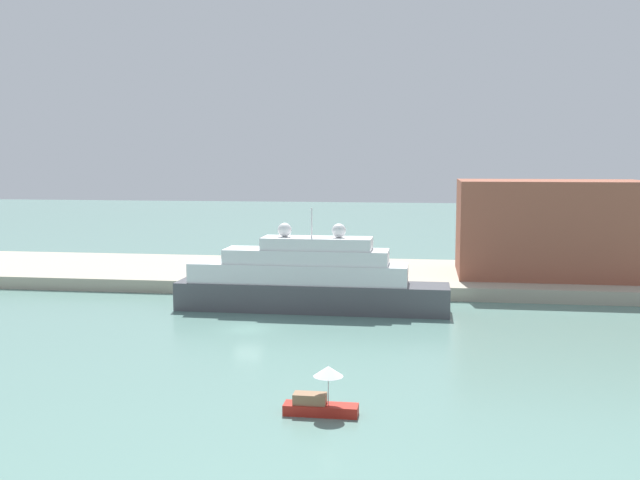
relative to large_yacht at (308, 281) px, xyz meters
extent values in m
plane|color=slate|center=(-4.06, -9.09, -3.09)|extent=(400.00, 400.00, 0.00)
cube|color=#ADA38E|center=(-4.06, 18.25, -2.34)|extent=(110.00, 22.69, 1.50)
cube|color=#4C4C51|center=(0.41, 0.00, -1.64)|extent=(28.03, 4.87, 2.89)
cube|color=white|center=(-0.99, 0.00, 0.80)|extent=(22.42, 4.48, 2.00)
cube|color=white|center=(-0.15, 0.00, 2.54)|extent=(16.82, 4.09, 1.47)
cube|color=white|center=(0.97, 0.00, 3.89)|extent=(11.21, 3.70, 1.24)
cylinder|color=silver|center=(0.41, 0.00, 6.01)|extent=(0.16, 0.16, 3.01)
sphere|color=white|center=(3.21, 0.00, 5.23)|extent=(1.44, 1.44, 1.44)
sphere|color=white|center=(-2.39, 0.00, 5.23)|extent=(1.44, 1.44, 1.44)
cube|color=#B22319|center=(5.77, -30.39, -2.76)|extent=(4.55, 1.26, 0.66)
cube|color=#8C6647|center=(5.09, -30.39, -2.11)|extent=(2.00, 1.00, 0.65)
cylinder|color=#B2B2B2|center=(6.23, -30.39, -1.55)|extent=(0.06, 0.06, 1.77)
cone|color=white|center=(6.23, -30.39, -0.34)|extent=(1.83, 1.83, 0.64)
cube|color=#93513D|center=(26.78, 17.59, 4.16)|extent=(21.82, 12.74, 11.50)
cube|color=#1E4C99|center=(-15.02, 13.93, -1.20)|extent=(3.89, 1.65, 0.78)
cube|color=#262D33|center=(-15.22, 13.93, -0.48)|extent=(2.34, 1.49, 0.65)
cylinder|color=#334C8C|center=(-11.75, 15.11, -0.86)|extent=(0.36, 0.36, 1.44)
sphere|color=tan|center=(-11.75, 15.11, -0.02)|extent=(0.24, 0.24, 0.24)
cylinder|color=black|center=(-0.91, 8.28, -1.26)|extent=(0.38, 0.38, 0.66)
camera|label=1|loc=(11.91, -72.80, 12.39)|focal=40.79mm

